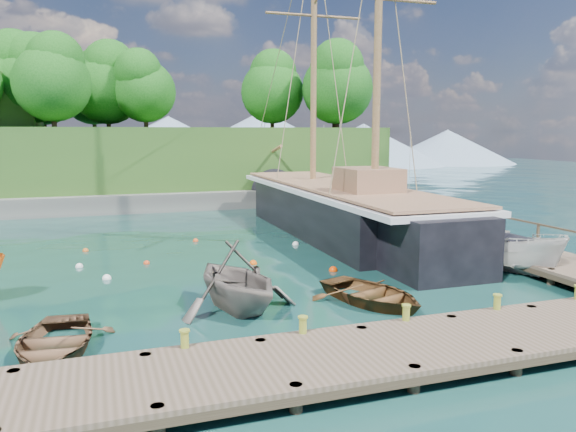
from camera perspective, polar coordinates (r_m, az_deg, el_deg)
name	(u,v)px	position (r m, az deg, el deg)	size (l,w,h in m)	color
ground	(279,297)	(19.71, -0.96, -8.22)	(160.00, 160.00, 0.00)	#103732
dock_near	(435,344)	(14.83, 14.70, -12.51)	(20.00, 3.20, 1.10)	brown
dock_east	(444,232)	(30.82, 15.60, -1.57)	(3.20, 24.00, 1.10)	brown
bollard_0	(186,371)	(14.17, -10.36, -15.27)	(0.26, 0.26, 0.45)	olive
bollard_1	(303,355)	(14.86, 1.51, -13.97)	(0.26, 0.26, 0.45)	olive
bollard_2	(405,341)	(16.08, 11.82, -12.36)	(0.26, 0.26, 0.45)	olive
bollard_3	(496,329)	(17.73, 20.34, -10.71)	(0.26, 0.26, 0.45)	olive
bollard_4	(576,318)	(19.70, 27.21, -9.20)	(0.26, 0.26, 0.45)	olive
rowboat_0	(54,353)	(16.17, -22.68, -12.74)	(2.84, 3.98, 0.82)	brown
rowboat_1	(237,309)	(18.45, -5.22, -9.44)	(3.88, 4.49, 2.37)	#6C625B
rowboat_2	(372,303)	(19.26, 8.50, -8.72)	(2.97, 4.16, 0.86)	#513318
cabin_boat_white	(506,271)	(24.90, 21.28, -5.24)	(1.95, 5.20, 2.01)	beige
schooner	(340,213)	(31.30, 5.27, 0.26)	(5.47, 28.79, 21.36)	black
mooring_buoy_0	(107,279)	(23.09, -17.93, -6.12)	(0.35, 0.35, 0.35)	white
mooring_buoy_1	(147,264)	(25.23, -14.17, -4.73)	(0.27, 0.27, 0.27)	#DE4317
mooring_buoy_2	(253,264)	(24.45, -3.55, -4.90)	(0.34, 0.34, 0.34)	#ED5209
mooring_buoy_3	(296,245)	(28.47, 0.78, -2.96)	(0.34, 0.34, 0.34)	white
mooring_buoy_4	(86,251)	(28.68, -19.87, -3.39)	(0.28, 0.28, 0.28)	#D25D1C
mooring_buoy_5	(196,241)	(29.79, -9.37, -2.56)	(0.28, 0.28, 0.28)	#E94F1B
mooring_buoy_6	(79,267)	(25.44, -20.43, -4.91)	(0.32, 0.32, 0.32)	white
mooring_buoy_7	(333,271)	(23.31, 4.61, -5.59)	(0.36, 0.36, 0.36)	#FA4104
distant_ridge	(164,140)	(88.54, -12.46, 7.52)	(117.00, 40.00, 10.00)	#728CA5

